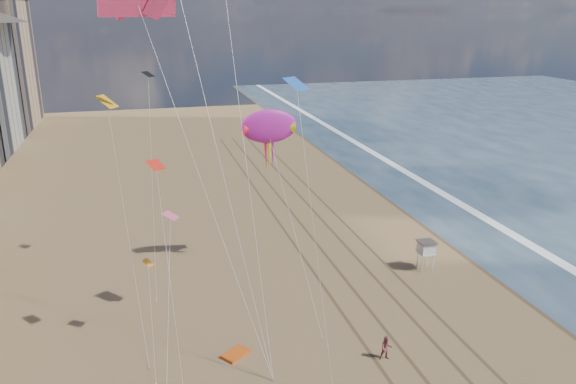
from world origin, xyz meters
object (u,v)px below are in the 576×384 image
at_px(lifeguard_stand, 426,248).
at_px(grounded_kite, 236,354).
at_px(show_kite, 269,127).
at_px(kite_flyer_b, 386,348).

distance_m(lifeguard_stand, grounded_kite, 22.30).
height_order(lifeguard_stand, show_kite, show_kite).
height_order(lifeguard_stand, kite_flyer_b, lifeguard_stand).
relative_size(lifeguard_stand, kite_flyer_b, 1.60).
relative_size(show_kite, kite_flyer_b, 10.25).
bearing_deg(show_kite, kite_flyer_b, -75.53).
bearing_deg(kite_flyer_b, lifeguard_stand, 63.69).
distance_m(grounded_kite, show_kite, 20.44).
xyz_separation_m(lifeguard_stand, grounded_kite, (-20.12, -9.36, -2.14)).
relative_size(grounded_kite, kite_flyer_b, 1.06).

